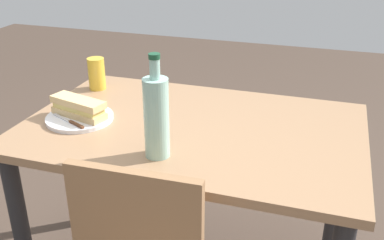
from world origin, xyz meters
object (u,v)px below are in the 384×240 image
(plate_near, at_px, (80,118))
(baguette_sandwich_near, at_px, (79,107))
(dining_table, at_px, (192,154))
(knife_near, at_px, (70,121))
(water_bottle, at_px, (156,116))
(beer_glass, at_px, (97,74))

(plate_near, height_order, baguette_sandwich_near, baguette_sandwich_near)
(dining_table, height_order, plate_near, plate_near)
(baguette_sandwich_near, xyz_separation_m, knife_near, (0.00, 0.06, -0.03))
(water_bottle, distance_m, beer_glass, 0.66)
(plate_near, bearing_deg, knife_near, 86.63)
(dining_table, xyz_separation_m, baguette_sandwich_near, (0.40, 0.08, 0.17))
(beer_glass, bearing_deg, dining_table, 155.60)
(dining_table, xyz_separation_m, plate_near, (0.40, 0.08, 0.13))
(dining_table, relative_size, knife_near, 7.07)
(baguette_sandwich_near, distance_m, beer_glass, 0.32)
(knife_near, bearing_deg, baguette_sandwich_near, -93.37)
(dining_table, xyz_separation_m, beer_glass, (0.50, -0.23, 0.19))
(water_bottle, bearing_deg, beer_glass, -45.16)
(dining_table, relative_size, plate_near, 4.90)
(water_bottle, bearing_deg, knife_near, -15.11)
(baguette_sandwich_near, relative_size, water_bottle, 0.69)
(dining_table, distance_m, knife_near, 0.45)
(dining_table, bearing_deg, beer_glass, -24.40)
(baguette_sandwich_near, height_order, water_bottle, water_bottle)
(plate_near, bearing_deg, beer_glass, -72.84)
(plate_near, relative_size, beer_glass, 1.80)
(baguette_sandwich_near, xyz_separation_m, beer_glass, (0.10, -0.31, 0.02))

